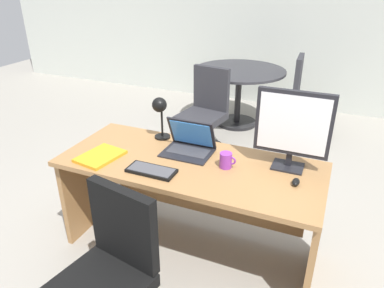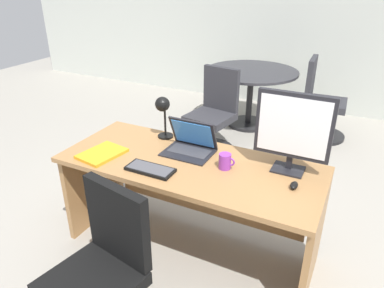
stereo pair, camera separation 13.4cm
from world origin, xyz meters
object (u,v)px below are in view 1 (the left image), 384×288
object	(u,v)px
desk	(193,185)
desk_lamp	(160,110)
keyboard	(151,170)
mouse	(296,182)
laptop	(190,142)
meeting_table	(239,83)
book	(100,156)
office_chair	(108,285)
monitor	(293,126)
meeting_chair_near	(307,103)
coffee_mug	(226,160)
meeting_chair_far	(204,118)

from	to	relation	value
desk	desk_lamp	xyz separation A→B (m)	(-0.35, 0.21, 0.45)
keyboard	mouse	xyz separation A→B (m)	(0.87, 0.21, 0.01)
laptop	meeting_table	xyz separation A→B (m)	(-0.32, 2.33, -0.24)
desk_lamp	mouse	bearing A→B (deg)	-14.04
mouse	book	world-z (taller)	mouse
book	office_chair	size ratio (longest dim) A/B	0.38
desk_lamp	meeting_table	world-z (taller)	desk_lamp
office_chair	keyboard	bearing A→B (deg)	93.88
monitor	meeting_table	xyz separation A→B (m)	(-1.00, 2.30, -0.47)
mouse	desk_lamp	bearing A→B (deg)	165.96
monitor	office_chair	bearing A→B (deg)	-126.81
keyboard	desk_lamp	bearing A→B (deg)	110.50
laptop	meeting_table	distance (m)	2.37
monitor	meeting_chair_near	size ratio (longest dim) A/B	0.54
keyboard	desk_lamp	distance (m)	0.55
meeting_table	coffee_mug	bearing A→B (deg)	-75.69
desk_lamp	coffee_mug	bearing A→B (deg)	-20.81
monitor	book	size ratio (longest dim) A/B	1.55
coffee_mug	office_chair	bearing A→B (deg)	-114.06
meeting_table	meeting_chair_far	world-z (taller)	meeting_chair_far
keyboard	monitor	bearing A→B (deg)	26.98
office_chair	meeting_chair_far	xyz separation A→B (m)	(-0.39, 2.44, 0.02)
keyboard	office_chair	distance (m)	0.72
desk_lamp	meeting_chair_far	bearing A→B (deg)	97.29
desk	meeting_table	distance (m)	2.47
laptop	meeting_chair_far	world-z (taller)	laptop
meeting_chair_near	desk	bearing A→B (deg)	-101.34
book	mouse	bearing A→B (deg)	7.69
office_chair	laptop	bearing A→B (deg)	86.15
mouse	meeting_table	world-z (taller)	mouse
monitor	laptop	bearing A→B (deg)	-177.47
mouse	meeting_chair_near	distance (m)	2.58
keyboard	meeting_chair_far	bearing A→B (deg)	100.82
desk_lamp	office_chair	world-z (taller)	desk_lamp
coffee_mug	meeting_table	distance (m)	2.55
keyboard	meeting_chair_near	world-z (taller)	meeting_chair_near
coffee_mug	meeting_chair_near	size ratio (longest dim) A/B	0.11
laptop	coffee_mug	bearing A→B (deg)	-22.24
monitor	desk_lamp	bearing A→B (deg)	175.98
office_chair	meeting_table	distance (m)	3.33
mouse	office_chair	bearing A→B (deg)	-135.78
desk	office_chair	size ratio (longest dim) A/B	1.98
monitor	keyboard	world-z (taller)	monitor
monitor	meeting_chair_far	world-z (taller)	monitor
desk	book	distance (m)	0.68
meeting_chair_near	monitor	bearing A→B (deg)	-87.10
keyboard	coffee_mug	world-z (taller)	coffee_mug
keyboard	meeting_table	bearing A→B (deg)	94.42
desk	meeting_chair_near	distance (m)	2.54
book	meeting_chair_far	distance (m)	1.84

